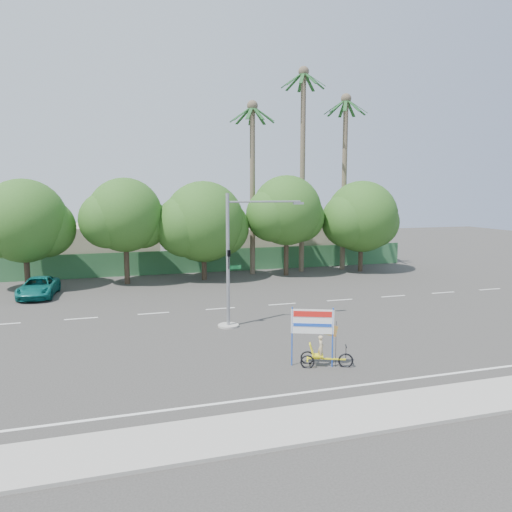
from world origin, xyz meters
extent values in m
plane|color=#33302D|center=(0.00, 0.00, 0.00)|extent=(120.00, 120.00, 0.00)
cube|color=gray|center=(0.00, -7.50, 0.06)|extent=(50.00, 2.40, 0.12)
cube|color=#336B3D|center=(0.00, 21.50, 1.00)|extent=(38.00, 0.08, 2.00)
cube|color=#B9A993|center=(-10.00, 26.00, 2.00)|extent=(12.00, 8.00, 4.00)
cube|color=#B9A993|center=(8.00, 26.00, 1.80)|extent=(14.00, 8.00, 3.60)
cylinder|color=#473828|center=(-14.00, 18.00, 1.76)|extent=(0.40, 0.40, 3.52)
sphere|color=#1F4D16|center=(-14.00, 18.00, 4.96)|extent=(6.00, 6.00, 6.00)
sphere|color=#1F4D16|center=(-12.65, 18.30, 4.40)|extent=(4.32, 4.32, 4.32)
sphere|color=#1F4D16|center=(-15.35, 17.75, 4.64)|extent=(4.56, 4.56, 4.56)
cylinder|color=#473828|center=(-7.00, 18.00, 1.87)|extent=(0.40, 0.40, 3.74)
sphere|color=#1F4D16|center=(-7.00, 18.00, 5.27)|extent=(5.60, 5.60, 5.60)
sphere|color=#1F4D16|center=(-5.74, 18.30, 4.68)|extent=(4.03, 4.03, 4.03)
sphere|color=#1F4D16|center=(-8.26, 17.75, 4.93)|extent=(4.26, 4.26, 4.26)
cylinder|color=#473828|center=(-1.00, 18.00, 1.65)|extent=(0.40, 0.40, 3.30)
sphere|color=#1F4D16|center=(-1.00, 18.00, 4.65)|extent=(6.40, 6.40, 6.40)
sphere|color=#1F4D16|center=(0.44, 18.30, 4.12)|extent=(4.61, 4.61, 4.61)
sphere|color=#1F4D16|center=(-2.44, 17.75, 4.35)|extent=(4.86, 4.86, 4.86)
cylinder|color=#473828|center=(6.00, 18.00, 1.94)|extent=(0.40, 0.40, 3.87)
sphere|color=#1F4D16|center=(6.00, 18.00, 5.46)|extent=(5.80, 5.80, 5.80)
sphere|color=#1F4D16|center=(7.30, 18.30, 4.84)|extent=(4.18, 4.18, 4.18)
sphere|color=#1F4D16|center=(4.70, 17.75, 5.10)|extent=(4.41, 4.41, 4.41)
cylinder|color=#473828|center=(13.00, 18.00, 1.72)|extent=(0.40, 0.40, 3.43)
sphere|color=#1F4D16|center=(13.00, 18.00, 4.84)|extent=(6.20, 6.20, 6.20)
sphere|color=#1F4D16|center=(14.39, 18.30, 4.29)|extent=(4.46, 4.46, 4.46)
sphere|color=#1F4D16|center=(11.61, 17.75, 4.52)|extent=(4.71, 4.71, 4.71)
cylinder|color=#70604C|center=(8.00, 19.50, 8.50)|extent=(0.44, 0.44, 17.00)
sphere|color=#70604C|center=(8.00, 19.50, 17.00)|extent=(0.90, 0.90, 0.90)
cube|color=#1C4C21|center=(8.94, 19.50, 16.34)|extent=(1.91, 0.28, 1.36)
cube|color=#1C4C21|center=(8.72, 20.11, 16.34)|extent=(1.65, 1.44, 1.36)
cube|color=#1C4C21|center=(8.16, 20.43, 16.34)|extent=(0.61, 1.93, 1.36)
cube|color=#1C4C21|center=(7.53, 20.32, 16.34)|extent=(1.20, 1.80, 1.36)
cube|color=#1C4C21|center=(7.11, 19.82, 16.34)|extent=(1.89, 0.92, 1.36)
cube|color=#1C4C21|center=(7.11, 19.18, 16.34)|extent=(1.89, 0.92, 1.36)
cube|color=#1C4C21|center=(7.53, 18.68, 16.34)|extent=(1.20, 1.80, 1.36)
cube|color=#1C4C21|center=(8.16, 18.57, 16.34)|extent=(0.61, 1.93, 1.36)
cube|color=#1C4C21|center=(8.72, 18.89, 16.34)|extent=(1.65, 1.44, 1.36)
cylinder|color=#70604C|center=(12.00, 19.50, 7.50)|extent=(0.44, 0.44, 15.00)
sphere|color=#70604C|center=(12.00, 19.50, 15.00)|extent=(0.90, 0.90, 0.90)
cube|color=#1C4C21|center=(12.94, 19.50, 14.34)|extent=(1.91, 0.28, 1.36)
cube|color=#1C4C21|center=(12.72, 20.11, 14.34)|extent=(1.65, 1.44, 1.36)
cube|color=#1C4C21|center=(12.16, 20.43, 14.34)|extent=(0.61, 1.93, 1.36)
cube|color=#1C4C21|center=(11.53, 20.32, 14.34)|extent=(1.20, 1.80, 1.36)
cube|color=#1C4C21|center=(11.11, 19.82, 14.34)|extent=(1.89, 0.92, 1.36)
cube|color=#1C4C21|center=(11.11, 19.18, 14.34)|extent=(1.89, 0.92, 1.36)
cube|color=#1C4C21|center=(11.53, 18.68, 14.34)|extent=(1.20, 1.80, 1.36)
cube|color=#1C4C21|center=(12.16, 18.57, 14.34)|extent=(0.61, 1.93, 1.36)
cube|color=#1C4C21|center=(12.72, 18.89, 14.34)|extent=(1.65, 1.44, 1.36)
cylinder|color=#70604C|center=(3.50, 19.50, 7.00)|extent=(0.44, 0.44, 14.00)
sphere|color=#70604C|center=(3.50, 19.50, 14.00)|extent=(0.90, 0.90, 0.90)
cube|color=#1C4C21|center=(4.44, 19.50, 13.34)|extent=(1.91, 0.28, 1.36)
cube|color=#1C4C21|center=(4.22, 20.11, 13.34)|extent=(1.65, 1.44, 1.36)
cube|color=#1C4C21|center=(3.66, 20.43, 13.34)|extent=(0.61, 1.93, 1.36)
cube|color=#1C4C21|center=(3.03, 20.32, 13.34)|extent=(1.20, 1.80, 1.36)
cube|color=#1C4C21|center=(2.61, 19.82, 13.34)|extent=(1.89, 0.92, 1.36)
cube|color=#1C4C21|center=(2.61, 19.18, 13.34)|extent=(1.89, 0.92, 1.36)
cube|color=#1C4C21|center=(3.03, 18.68, 13.34)|extent=(1.20, 1.80, 1.36)
cube|color=#1C4C21|center=(3.66, 18.57, 13.34)|extent=(0.61, 1.93, 1.36)
cube|color=#1C4C21|center=(4.22, 18.89, 13.34)|extent=(1.65, 1.44, 1.36)
cylinder|color=gray|center=(-2.50, 4.00, 0.05)|extent=(1.10, 1.10, 0.10)
cylinder|color=gray|center=(-2.50, 4.00, 3.50)|extent=(0.18, 0.18, 7.00)
cylinder|color=gray|center=(-0.50, 4.00, 6.55)|extent=(4.00, 0.10, 0.10)
cube|color=gray|center=(1.40, 4.00, 6.45)|extent=(0.55, 0.20, 0.12)
imported|color=black|center=(-2.50, 3.78, 3.60)|extent=(0.16, 0.20, 1.00)
cube|color=#14662D|center=(-2.15, 4.00, 3.15)|extent=(0.70, 0.04, 0.18)
torus|color=black|center=(0.60, -3.31, 0.27)|extent=(0.60, 0.31, 0.62)
torus|color=black|center=(-0.73, -2.47, 0.26)|extent=(0.56, 0.29, 0.58)
torus|color=black|center=(-0.93, -2.94, 0.26)|extent=(0.56, 0.29, 0.58)
cube|color=yellow|center=(-0.12, -3.01, 0.33)|extent=(1.45, 0.65, 0.05)
cube|color=yellow|center=(-0.83, -2.71, 0.27)|extent=(0.26, 0.53, 0.05)
cube|color=yellow|center=(-0.45, -2.87, 0.46)|extent=(0.57, 0.53, 0.05)
cube|color=yellow|center=(-0.68, -2.77, 0.71)|extent=(0.34, 0.43, 0.49)
cylinder|color=black|center=(0.60, -3.31, 0.64)|extent=(0.04, 0.04, 0.50)
cube|color=black|center=(0.60, -3.31, 0.89)|extent=(0.19, 0.39, 0.04)
imported|color=#CCB284|center=(-0.33, -2.92, 0.80)|extent=(0.36, 0.42, 0.99)
cylinder|color=blue|center=(-1.42, -2.46, 1.23)|extent=(0.07, 0.07, 2.46)
cylinder|color=blue|center=(0.09, -3.10, 1.23)|extent=(0.07, 0.07, 2.46)
cube|color=white|center=(-0.66, -2.78, 1.87)|extent=(1.61, 0.72, 1.00)
cube|color=red|center=(-0.68, -2.81, 2.19)|extent=(1.43, 0.62, 0.24)
cube|color=blue|center=(-0.68, -2.81, 1.73)|extent=(1.43, 0.62, 0.13)
cylinder|color=black|center=(0.22, -3.15, 0.96)|extent=(0.02, 0.02, 1.92)
cube|color=red|center=(-0.08, -3.03, 1.55)|extent=(0.75, 0.33, 0.60)
imported|color=#0E6560|center=(-12.95, 14.90, 0.66)|extent=(2.61, 4.92, 1.32)
camera|label=1|loc=(-8.64, -20.89, 7.19)|focal=35.00mm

